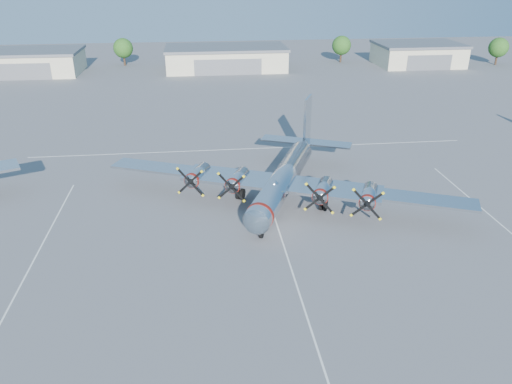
{
  "coord_description": "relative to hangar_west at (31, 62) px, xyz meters",
  "views": [
    {
      "loc": [
        -7.11,
        -40.05,
        23.53
      ],
      "look_at": [
        -1.96,
        3.73,
        3.2
      ],
      "focal_mm": 35.0,
      "sensor_mm": 36.0,
      "label": 1
    }
  ],
  "objects": [
    {
      "name": "ground",
      "position": [
        45.0,
        -81.96,
        -2.71
      ],
      "size": [
        260.0,
        260.0,
        0.0
      ],
      "primitive_type": "plane",
      "color": "#5E5E61",
      "rests_on": "ground"
    },
    {
      "name": "parking_lines",
      "position": [
        45.0,
        -83.71,
        -2.71
      ],
      "size": [
        60.0,
        50.08,
        0.01
      ],
      "color": "silver",
      "rests_on": "ground"
    },
    {
      "name": "hangar_west",
      "position": [
        0.0,
        0.0,
        0.0
      ],
      "size": [
        22.6,
        14.6,
        5.4
      ],
      "color": "beige",
      "rests_on": "ground"
    },
    {
      "name": "hangar_center",
      "position": [
        45.0,
        -0.0,
        -0.0
      ],
      "size": [
        28.6,
        14.6,
        5.4
      ],
      "color": "beige",
      "rests_on": "ground"
    },
    {
      "name": "hangar_east",
      "position": [
        93.0,
        0.0,
        0.0
      ],
      "size": [
        20.6,
        14.6,
        5.4
      ],
      "color": "beige",
      "rests_on": "ground"
    },
    {
      "name": "tree_west",
      "position": [
        20.0,
        8.04,
        1.51
      ],
      "size": [
        4.8,
        4.8,
        6.64
      ],
      "color": "#382619",
      "rests_on": "ground"
    },
    {
      "name": "tree_east",
      "position": [
        75.0,
        6.04,
        1.51
      ],
      "size": [
        4.8,
        4.8,
        6.64
      ],
      "color": "#382619",
      "rests_on": "ground"
    },
    {
      "name": "tree_far_east",
      "position": [
        113.0,
        -1.96,
        1.51
      ],
      "size": [
        4.8,
        4.8,
        6.64
      ],
      "color": "#382619",
      "rests_on": "ground"
    },
    {
      "name": "main_bomber_b29",
      "position": [
        46.8,
        -73.26,
        -2.71
      ],
      "size": [
        46.06,
        39.74,
        8.56
      ],
      "primitive_type": null,
      "rotation": [
        0.0,
        0.0,
        -0.41
      ],
      "color": "silver",
      "rests_on": "ground"
    }
  ]
}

